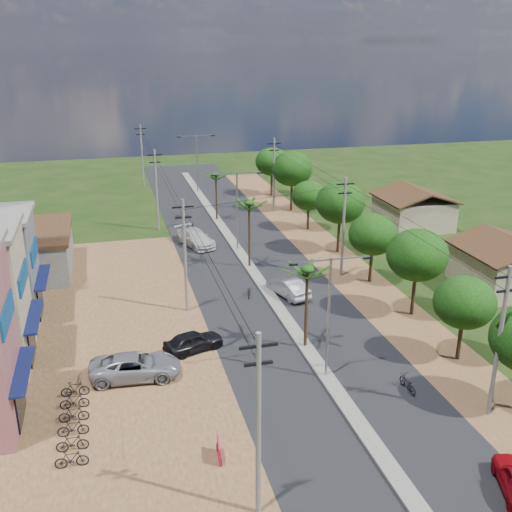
{
  "coord_description": "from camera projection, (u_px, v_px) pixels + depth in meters",
  "views": [
    {
      "loc": [
        -12.42,
        -30.62,
        19.93
      ],
      "look_at": [
        -0.7,
        14.85,
        3.0
      ],
      "focal_mm": 42.0,
      "sensor_mm": 36.0,
      "label": 1
    }
  ],
  "objects": [
    {
      "name": "parked_scooter_row",
      "position": [
        73.0,
        421.0,
        32.44
      ],
      "size": [
        1.67,
        7.0,
        1.0
      ],
      "color": "black",
      "rests_on": "ground"
    },
    {
      "name": "road",
      "position": [
        263.0,
        287.0,
        51.23
      ],
      "size": [
        12.0,
        110.0,
        0.04
      ],
      "primitive_type": "cube",
      "color": "black",
      "rests_on": "ground"
    },
    {
      "name": "utility_pole_w_b",
      "position": [
        185.0,
        254.0,
        45.25
      ],
      "size": [
        1.6,
        0.24,
        9.0
      ],
      "color": "#605E56",
      "rests_on": "ground"
    },
    {
      "name": "car_white_far",
      "position": [
        195.0,
        238.0,
        61.41
      ],
      "size": [
        4.09,
        6.12,
        1.65
      ],
      "primitive_type": "imported",
      "rotation": [
        0.0,
        0.0,
        0.34
      ],
      "color": "#A9A8A5",
      "rests_on": "ground"
    },
    {
      "name": "utility_pole_w_d",
      "position": [
        142.0,
        155.0,
        84.42
      ],
      "size": [
        1.6,
        0.24,
        9.0
      ],
      "color": "#605E56",
      "rests_on": "ground"
    },
    {
      "name": "utility_pole_e_c",
      "position": [
        274.0,
        174.0,
        72.33
      ],
      "size": [
        1.6,
        0.24,
        9.0
      ],
      "color": "#605E56",
      "rests_on": "ground"
    },
    {
      "name": "dirt_lot_west",
      "position": [
        81.0,
        347.0,
        41.33
      ],
      "size": [
        18.0,
        46.0,
        0.04
      ],
      "primitive_type": "cube",
      "color": "#55361D",
      "rests_on": "ground"
    },
    {
      "name": "tree_east_d",
      "position": [
        373.0,
        235.0,
        51.06
      ],
      "size": [
        4.2,
        4.2,
        6.13
      ],
      "color": "black",
      "rests_on": "ground"
    },
    {
      "name": "utility_pole_w_a",
      "position": [
        258.0,
        423.0,
        25.2
      ],
      "size": [
        1.6,
        0.24,
        9.0
      ],
      "color": "#605E56",
      "rests_on": "ground"
    },
    {
      "name": "tree_east_e",
      "position": [
        340.0,
        203.0,
        58.14
      ],
      "size": [
        4.8,
        4.8,
        7.14
      ],
      "color": "black",
      "rests_on": "ground"
    },
    {
      "name": "streetlight_far",
      "position": [
        197.0,
        159.0,
        81.5
      ],
      "size": [
        5.1,
        0.18,
        8.0
      ],
      "color": "gray",
      "rests_on": "ground"
    },
    {
      "name": "tree_east_f",
      "position": [
        309.0,
        196.0,
        65.74
      ],
      "size": [
        3.8,
        3.8,
        5.52
      ],
      "color": "black",
      "rests_on": "ground"
    },
    {
      "name": "car_silver_mid",
      "position": [
        288.0,
        288.0,
        49.3
      ],
      "size": [
        2.78,
        4.84,
        1.51
      ],
      "primitive_type": "imported",
      "rotation": [
        0.0,
        0.0,
        3.42
      ],
      "color": "gray",
      "rests_on": "ground"
    },
    {
      "name": "roadside_sign",
      "position": [
        219.0,
        451.0,
        30.05
      ],
      "size": [
        0.22,
        1.28,
        1.07
      ],
      "rotation": [
        0.0,
        0.0,
        -0.1
      ],
      "color": "#B21037",
      "rests_on": "ground"
    },
    {
      "name": "moto_rider_east",
      "position": [
        407.0,
        384.0,
        35.99
      ],
      "size": [
        0.71,
        1.82,
        0.94
      ],
      "primitive_type": "imported",
      "rotation": [
        0.0,
        0.0,
        3.19
      ],
      "color": "black",
      "rests_on": "ground"
    },
    {
      "name": "streetlight_mid",
      "position": [
        237.0,
        204.0,
        58.72
      ],
      "size": [
        5.1,
        0.18,
        8.0
      ],
      "color": "gray",
      "rests_on": "ground"
    },
    {
      "name": "house_east_far",
      "position": [
        414.0,
        206.0,
        67.19
      ],
      "size": [
        7.6,
        7.5,
        4.6
      ],
      "color": "#9B8769",
      "rests_on": "ground"
    },
    {
      "name": "palm_median_near",
      "position": [
        307.0,
        273.0,
        39.34
      ],
      "size": [
        2.0,
        2.0,
        6.15
      ],
      "color": "black",
      "rests_on": "ground"
    },
    {
      "name": "low_shed",
      "position": [
        13.0,
        253.0,
        53.84
      ],
      "size": [
        10.4,
        10.4,
        3.95
      ],
      "color": "#605E56",
      "rests_on": "ground"
    },
    {
      "name": "palm_median_far",
      "position": [
        216.0,
        176.0,
        68.58
      ],
      "size": [
        2.0,
        2.0,
        5.85
      ],
      "color": "black",
      "rests_on": "ground"
    },
    {
      "name": "moto_rider_west_a",
      "position": [
        249.0,
        292.0,
        49.29
      ],
      "size": [
        0.95,
        1.67,
        0.83
      ],
      "primitive_type": "imported",
      "rotation": [
        0.0,
        0.0,
        -0.27
      ],
      "color": "black",
      "rests_on": "ground"
    },
    {
      "name": "moto_rider_west_b",
      "position": [
        193.0,
        228.0,
        65.88
      ],
      "size": [
        0.52,
        1.79,
        1.07
      ],
      "primitive_type": "imported",
      "rotation": [
        0.0,
        0.0,
        -0.01
      ],
      "color": "black",
      "rests_on": "ground"
    },
    {
      "name": "car_parked_silver",
      "position": [
        135.0,
        367.0,
        37.28
      ],
      "size": [
        5.82,
        3.04,
        1.56
      ],
      "primitive_type": "imported",
      "rotation": [
        0.0,
        0.0,
        1.49
      ],
      "color": "gray",
      "rests_on": "ground"
    },
    {
      "name": "tree_east_g",
      "position": [
        292.0,
        169.0,
        72.71
      ],
      "size": [
        5.0,
        5.0,
        7.38
      ],
      "color": "black",
      "rests_on": "ground"
    },
    {
      "name": "tree_east_h",
      "position": [
        272.0,
        162.0,
        80.13
      ],
      "size": [
        4.4,
        4.4,
        6.52
      ],
      "color": "black",
      "rests_on": "ground"
    },
    {
      "name": "utility_pole_e_b",
      "position": [
        343.0,
        225.0,
        52.29
      ],
      "size": [
        1.6,
        0.24,
        9.0
      ],
      "color": "#605E56",
      "rests_on": "ground"
    },
    {
      "name": "streetlight_near",
      "position": [
        329.0,
        308.0,
        35.95
      ],
      "size": [
        5.1,
        0.18,
        8.0
      ],
      "color": "gray",
      "rests_on": "ground"
    },
    {
      "name": "palm_median_mid",
      "position": [
        249.0,
        206.0,
        53.79
      ],
      "size": [
        2.0,
        2.0,
        6.55
      ],
      "color": "black",
      "rests_on": "ground"
    },
    {
      "name": "median",
      "position": [
        255.0,
        274.0,
        53.94
      ],
      "size": [
        1.0,
        90.0,
        0.18
      ],
      "primitive_type": "cube",
      "color": "#605E56",
      "rests_on": "ground"
    },
    {
      "name": "tree_east_b",
      "position": [
        464.0,
        302.0,
        38.36
      ],
      "size": [
        4.0,
        4.0,
        5.83
      ],
      "color": "black",
      "rests_on": "ground"
    },
    {
      "name": "car_parked_dark",
      "position": [
        193.0,
        342.0,
        40.57
      ],
      "size": [
        4.41,
        2.83,
        1.4
      ],
      "primitive_type": "imported",
      "rotation": [
        0.0,
        0.0,
        1.88
      ],
      "color": "black",
      "rests_on": "ground"
    },
    {
      "name": "house_east_near",
      "position": [
        507.0,
        261.0,
        50.56
      ],
      "size": [
        7.6,
        7.5,
        4.6
      ],
      "color": "#9B8769",
      "rests_on": "ground"
    },
    {
      "name": "ground",
      "position": [
        326.0,
        377.0,
        37.57
      ],
      "size": [
        160.0,
        160.0,
        0.0
      ],
      "primitive_type": "plane",
      "color": "black",
      "rests_on": "ground"
    },
    {
      "name": "utility_pole_w_c",
      "position": [
        156.0,
        188.0,
        65.29
      ],
      "size": [
        1.6,
        0.24,
        9.0
      ],
      "color": "#605E56",
      "rests_on": "ground"
    },
    {
      "name": "dirt_shoulder_east",
      "position": [
        356.0,
        278.0,
        53.23
      ],
      "size": [
        5.0,
        90.0,
        0.03
      ],
      "primitive_type": "cube",
      "color": "#55361D",
      "rests_on": "ground"
    },
    {
      "name": "utility_pole_e_a",
      "position": [
        499.0,
        339.0,
        32.25
      ],
      "size": [
        1.6,
        0.24,
        9.0
      ],
      "color": "#605E56",
      "rests_on": "ground"
    },
    {
      "name": "tree_east_c",
      "position": [
        417.0,
        255.0,
        44.57
      ],
      "size": [
        4.6,
        4.6,
        6.83
      ],
      "color": "black",
      "rests_on": "ground"
    }
  ]
}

